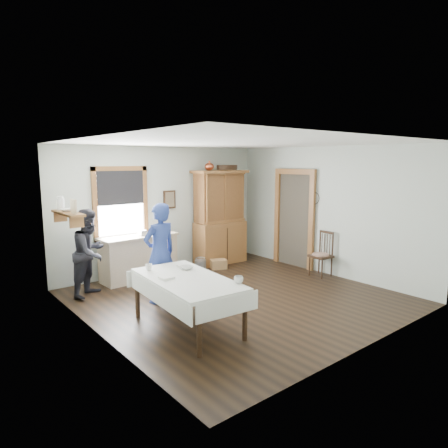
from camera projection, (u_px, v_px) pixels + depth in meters
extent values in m
cube|color=black|center=(237.00, 297.00, 7.08)|extent=(5.00, 5.00, 0.01)
cube|color=white|center=(238.00, 143.00, 6.66)|extent=(5.00, 5.00, 0.01)
cube|color=beige|center=(163.00, 209.00, 8.78)|extent=(5.00, 0.01, 2.70)
cube|color=beige|center=(369.00, 246.00, 4.95)|extent=(5.00, 0.01, 2.70)
cube|color=beige|center=(96.00, 240.00, 5.31)|extent=(0.01, 5.00, 2.70)
cube|color=beige|center=(327.00, 211.00, 8.42)|extent=(0.01, 5.00, 2.70)
cube|color=white|center=(120.00, 203.00, 8.12)|extent=(1.00, 0.02, 1.30)
cube|color=brown|center=(120.00, 168.00, 7.99)|extent=(1.18, 0.06, 0.09)
cube|color=brown|center=(122.00, 237.00, 8.21)|extent=(1.18, 0.06, 0.09)
cube|color=brown|center=(95.00, 205.00, 7.76)|extent=(0.09, 0.06, 1.48)
cube|color=brown|center=(145.00, 201.00, 8.44)|extent=(0.09, 0.06, 1.48)
cube|color=black|center=(121.00, 188.00, 8.03)|extent=(0.98, 0.03, 0.68)
cube|color=#3F382D|center=(295.00, 220.00, 9.10)|extent=(0.03, 0.90, 2.10)
cube|color=brown|center=(312.00, 223.00, 8.69)|extent=(0.08, 0.12, 2.10)
cube|color=brown|center=(277.00, 218.00, 9.48)|extent=(0.08, 0.12, 2.10)
cube|color=brown|center=(295.00, 172.00, 8.91)|extent=(0.08, 1.14, 0.12)
cube|color=brown|center=(68.00, 213.00, 6.51)|extent=(0.24, 1.00, 0.04)
cube|color=brown|center=(77.00, 222.00, 6.22)|extent=(0.22, 0.03, 0.18)
cube|color=brown|center=(60.00, 217.00, 6.83)|extent=(0.22, 0.03, 0.18)
cube|color=tan|center=(74.00, 207.00, 6.26)|extent=(0.03, 0.22, 0.24)
cylinder|color=silver|center=(61.00, 203.00, 6.76)|extent=(0.12, 0.12, 0.22)
cube|color=#342212|center=(170.00, 200.00, 8.81)|extent=(0.30, 0.04, 0.40)
torus|color=black|center=(314.00, 193.00, 8.57)|extent=(0.01, 0.27, 0.27)
cube|color=tan|center=(139.00, 257.00, 8.14)|extent=(1.61, 0.67, 0.91)
cube|color=brown|center=(220.00, 217.00, 9.36)|extent=(1.31, 0.67, 2.18)
cube|color=silver|center=(187.00, 303.00, 5.72)|extent=(1.13, 1.94, 0.75)
cube|color=#342212|center=(321.00, 254.00, 8.33)|extent=(0.47, 0.47, 0.94)
cube|color=#929499|center=(200.00, 266.00, 8.68)|extent=(0.26, 0.26, 0.27)
cube|color=#A77D4B|center=(219.00, 264.00, 8.96)|extent=(0.42, 0.36, 0.21)
imported|color=navy|center=(160.00, 257.00, 6.75)|extent=(0.61, 0.44, 1.58)
imported|color=black|center=(90.00, 256.00, 7.11)|extent=(0.89, 0.86, 1.45)
imported|color=silver|center=(239.00, 280.00, 5.40)|extent=(0.13, 0.13, 0.10)
imported|color=silver|center=(149.00, 267.00, 6.04)|extent=(0.13, 0.13, 0.10)
imported|color=silver|center=(187.00, 268.00, 6.11)|extent=(0.22, 0.22, 0.05)
imported|color=brown|center=(150.00, 235.00, 8.08)|extent=(0.22, 0.26, 0.02)
imported|color=silver|center=(154.00, 232.00, 8.27)|extent=(0.20, 0.20, 0.06)
imported|color=silver|center=(67.00, 210.00, 6.54)|extent=(0.22, 0.22, 0.05)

